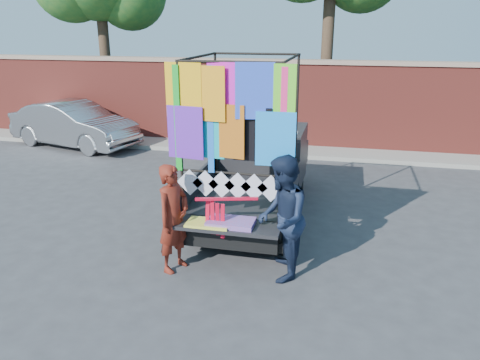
% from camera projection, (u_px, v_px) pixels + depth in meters
% --- Properties ---
extents(ground, '(90.00, 90.00, 0.00)m').
position_uv_depth(ground, '(232.00, 247.00, 7.88)').
color(ground, '#38383A').
rests_on(ground, ground).
extents(brick_wall, '(30.00, 0.45, 2.61)m').
position_uv_depth(brick_wall, '(288.00, 104.00, 13.94)').
color(brick_wall, maroon).
rests_on(brick_wall, ground).
extents(curb, '(30.00, 1.20, 0.12)m').
position_uv_depth(curb, '(283.00, 150.00, 13.69)').
color(curb, gray).
rests_on(curb, ground).
extents(pickup_truck, '(1.96, 4.92, 3.10)m').
position_uv_depth(pickup_truck, '(259.00, 170.00, 9.41)').
color(pickup_truck, black).
rests_on(pickup_truck, ground).
extents(sedan, '(4.37, 2.46, 1.36)m').
position_uv_depth(sedan, '(74.00, 124.00, 14.19)').
color(sedan, '#A3A6AA').
rests_on(sedan, ground).
extents(woman, '(0.57, 0.70, 1.66)m').
position_uv_depth(woman, '(173.00, 218.00, 6.94)').
color(woman, maroon).
rests_on(woman, ground).
extents(man, '(0.81, 0.98, 1.85)m').
position_uv_depth(man, '(282.00, 219.00, 6.70)').
color(man, '#162038').
rests_on(man, ground).
extents(streamer_bundle, '(0.89, 0.28, 0.63)m').
position_uv_depth(streamer_bundle, '(220.00, 210.00, 6.79)').
color(streamer_bundle, red).
rests_on(streamer_bundle, ground).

